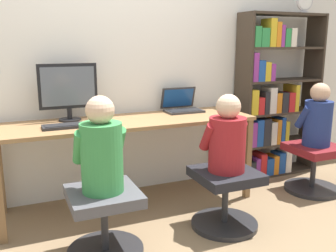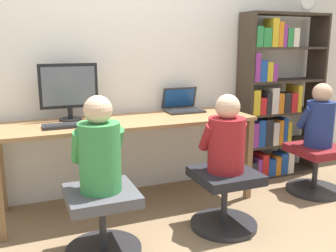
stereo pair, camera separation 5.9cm
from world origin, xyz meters
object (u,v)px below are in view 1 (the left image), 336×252
(person_at_monitor, at_px, (101,150))
(person_at_laptop, at_px, (227,138))
(laptop, at_px, (182,106))
(office_chair_left, at_px, (104,219))
(office_chair_right, at_px, (225,195))
(keyboard, at_px, (71,125))
(desk_clock, at_px, (305,1))
(office_chair_side, at_px, (314,165))
(person_near_shelf, at_px, (318,118))
(desktop_monitor, at_px, (68,91))
(bookshelf, at_px, (271,103))

(person_at_monitor, bearing_deg, person_at_laptop, 1.26)
(laptop, height_order, office_chair_left, laptop)
(person_at_laptop, bearing_deg, office_chair_right, -90.00)
(keyboard, relative_size, desk_clock, 1.96)
(person_at_monitor, xyz_separation_m, office_chair_side, (2.06, 0.29, -0.46))
(laptop, relative_size, desk_clock, 1.57)
(desk_clock, xyz_separation_m, person_near_shelf, (-0.18, -0.47, -1.06))
(desktop_monitor, bearing_deg, office_chair_right, -39.85)
(office_chair_left, xyz_separation_m, office_chair_right, (0.92, 0.02, 0.00))
(desk_clock, bearing_deg, laptop, 176.50)
(person_at_laptop, xyz_separation_m, person_near_shelf, (1.13, 0.28, 0.01))
(person_near_shelf, bearing_deg, bookshelf, 101.49)
(office_chair_right, bearing_deg, person_near_shelf, 13.88)
(office_chair_left, height_order, desk_clock, desk_clock)
(keyboard, xyz_separation_m, office_chair_right, (1.01, -0.57, -0.51))
(desktop_monitor, xyz_separation_m, person_at_monitor, (0.06, -0.84, -0.28))
(bookshelf, bearing_deg, person_at_laptop, -141.95)
(person_at_laptop, bearing_deg, desk_clock, 29.73)
(person_near_shelf, bearing_deg, laptop, 153.43)
(person_at_laptop, height_order, office_chair_side, person_at_laptop)
(laptop, distance_m, bookshelf, 0.99)
(laptop, bearing_deg, keyboard, -165.95)
(desktop_monitor, relative_size, person_at_laptop, 0.82)
(person_at_laptop, height_order, bookshelf, bookshelf)
(desktop_monitor, bearing_deg, office_chair_side, -14.46)
(person_at_monitor, height_order, bookshelf, bookshelf)
(person_at_laptop, bearing_deg, office_chair_side, 13.50)
(person_at_monitor, bearing_deg, keyboard, 98.74)
(person_at_laptop, xyz_separation_m, desk_clock, (1.31, 0.75, 1.07))
(office_chair_left, bearing_deg, keyboard, 98.68)
(office_chair_right, bearing_deg, bookshelf, 38.18)
(office_chair_right, relative_size, person_near_shelf, 0.88)
(desktop_monitor, height_order, desk_clock, desk_clock)
(office_chair_left, relative_size, office_chair_right, 1.00)
(person_at_laptop, height_order, desk_clock, desk_clock)
(office_chair_left, relative_size, person_at_monitor, 0.82)
(office_chair_right, height_order, person_at_laptop, person_at_laptop)
(office_chair_right, xyz_separation_m, bookshelf, (1.02, 0.81, 0.52))
(keyboard, height_order, person_near_shelf, person_near_shelf)
(desktop_monitor, relative_size, keyboard, 1.11)
(person_at_monitor, xyz_separation_m, desk_clock, (2.23, 0.77, 1.05))
(bookshelf, bearing_deg, keyboard, -173.37)
(person_at_monitor, relative_size, bookshelf, 0.37)
(desktop_monitor, height_order, bookshelf, bookshelf)
(office_chair_left, distance_m, person_near_shelf, 2.12)
(laptop, bearing_deg, bookshelf, -1.41)
(bookshelf, height_order, desk_clock, desk_clock)
(keyboard, distance_m, person_at_laptop, 1.16)
(keyboard, distance_m, office_chair_right, 1.27)
(laptop, height_order, office_chair_side, laptop)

